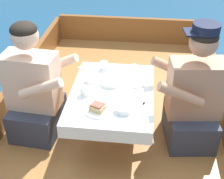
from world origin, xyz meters
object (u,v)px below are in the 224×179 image
coffee_cup_starboard (89,79)px  person_port (35,92)px  person_starboard (193,98)px  sandwich (98,107)px  coffee_cup_center (84,91)px  coffee_cup_port (104,65)px

coffee_cup_starboard → person_port: bearing=-164.8°
person_starboard → coffee_cup_starboard: person_starboard is taller
person_port → sandwich: size_ratio=7.99×
coffee_cup_starboard → person_starboard: bearing=-4.9°
sandwich → coffee_cup_center: coffee_cup_center is taller
coffee_cup_center → person_starboard: bearing=7.9°
coffee_cup_port → coffee_cup_starboard: 0.23m
person_port → coffee_cup_center: (0.41, -0.07, 0.09)m
person_port → coffee_cup_port: size_ratio=10.21×
person_starboard → coffee_cup_port: 0.77m
person_starboard → sandwich: size_ratio=8.23×
coffee_cup_port → person_port: bearing=-147.2°
coffee_cup_port → coffee_cup_starboard: bearing=-113.2°
person_port → sandwich: (0.54, -0.25, 0.09)m
person_starboard → coffee_cup_port: (-0.71, 0.28, 0.08)m
sandwich → person_starboard: bearing=23.2°
person_port → coffee_cup_starboard: person_port is taller
coffee_cup_center → coffee_cup_port: bearing=76.6°
coffee_cup_port → coffee_cup_starboard: coffee_cup_port is taller
sandwich → coffee_cup_port: bearing=93.2°
coffee_cup_starboard → coffee_cup_center: bearing=-90.8°
person_starboard → coffee_cup_starboard: (-0.81, 0.07, 0.07)m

